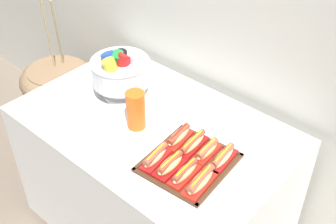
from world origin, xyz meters
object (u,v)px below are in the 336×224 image
at_px(hot_dog_5, 193,144).
at_px(hot_dog_1, 170,165).
at_px(hot_dog_0, 156,157).
at_px(punch_bowl, 120,71).
at_px(floor_vase, 63,109).
at_px(hot_dog_2, 185,173).
at_px(hot_dog_4, 179,137).
at_px(hot_dog_7, 222,158).
at_px(serving_tray, 189,163).
at_px(hot_dog_6, 207,151).
at_px(buffet_table, 154,179).
at_px(hot_dog_3, 200,181).
at_px(cup_stack, 136,110).

bearing_deg(hot_dog_5, hot_dog_1, -85.23).
xyz_separation_m(hot_dog_0, punch_bowl, (-0.47, 0.25, 0.10)).
distance_m(floor_vase, hot_dog_2, 1.48).
bearing_deg(hot_dog_4, hot_dog_2, -42.96).
xyz_separation_m(hot_dog_5, hot_dog_7, (0.15, 0.01, 0.00)).
bearing_deg(serving_tray, hot_dog_2, -60.79).
distance_m(hot_dog_2, hot_dog_6, 0.17).
bearing_deg(buffet_table, serving_tray, -17.58).
relative_size(hot_dog_3, hot_dog_5, 1.05).
bearing_deg(hot_dog_2, cup_stack, 164.11).
distance_m(hot_dog_4, hot_dog_7, 0.23).
bearing_deg(hot_dog_0, floor_vase, 164.35).
bearing_deg(floor_vase, punch_bowl, -6.28).
xyz_separation_m(hot_dog_1, hot_dog_4, (-0.09, 0.16, -0.00)).
distance_m(hot_dog_0, hot_dog_1, 0.08).
bearing_deg(hot_dog_4, buffet_table, 173.12).
bearing_deg(floor_vase, hot_dog_1, -14.51).
relative_size(buffet_table, hot_dog_0, 7.87).
height_order(buffet_table, punch_bowl, punch_bowl).
height_order(buffet_table, serving_tray, serving_tray).
height_order(hot_dog_2, hot_dog_4, hot_dog_2).
bearing_deg(serving_tray, hot_dog_4, 148.52).
bearing_deg(buffet_table, hot_dog_6, -1.59).
distance_m(serving_tray, hot_dog_0, 0.14).
xyz_separation_m(floor_vase, hot_dog_2, (1.34, -0.32, 0.54)).
relative_size(buffet_table, hot_dog_1, 7.89).
height_order(hot_dog_4, hot_dog_5, hot_dog_4).
relative_size(serving_tray, cup_stack, 2.04).
xyz_separation_m(hot_dog_6, hot_dog_7, (0.07, 0.01, 0.00)).
bearing_deg(hot_dog_1, punch_bowl, 155.58).
relative_size(hot_dog_5, hot_dog_7, 1.00).
distance_m(serving_tray, hot_dog_7, 0.14).
bearing_deg(cup_stack, buffet_table, 57.01).
distance_m(hot_dog_4, cup_stack, 0.23).
xyz_separation_m(buffet_table, punch_bowl, (-0.28, 0.07, 0.52)).
xyz_separation_m(hot_dog_5, hot_dog_6, (0.07, 0.01, 0.00)).
bearing_deg(hot_dog_6, hot_dog_1, -109.67).
bearing_deg(hot_dog_4, hot_dog_3, -31.48).
height_order(serving_tray, punch_bowl, punch_bowl).
bearing_deg(buffet_table, punch_bowl, 166.17).
bearing_deg(floor_vase, serving_tray, -10.59).
height_order(floor_vase, hot_dog_1, floor_vase).
height_order(floor_vase, hot_dog_2, floor_vase).
xyz_separation_m(serving_tray, hot_dog_5, (-0.04, 0.08, 0.03)).
relative_size(hot_dog_7, cup_stack, 0.95).
bearing_deg(hot_dog_5, hot_dog_4, -175.23).
distance_m(buffet_table, serving_tray, 0.50).
distance_m(hot_dog_1, hot_dog_4, 0.18).
xyz_separation_m(hot_dog_0, hot_dog_6, (0.14, 0.18, -0.00)).
xyz_separation_m(buffet_table, hot_dog_3, (0.42, -0.17, 0.41)).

